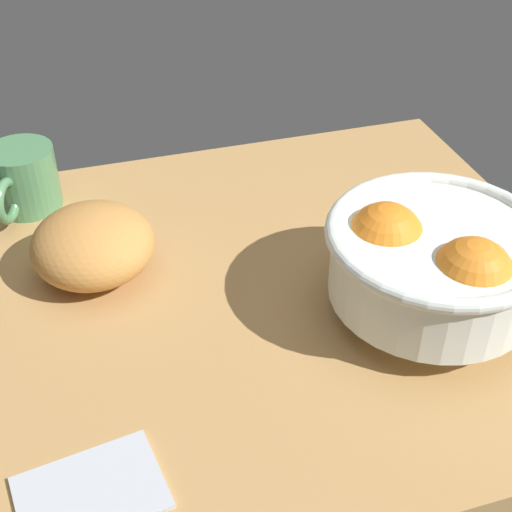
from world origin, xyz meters
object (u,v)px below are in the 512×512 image
Objects in this scene: mug at (23,179)px; fruit_bowl at (433,261)px; bread_loaf at (93,245)px; napkin_folded at (90,491)px.

fruit_bowl is at bearing 139.39° from mug.
bread_loaf is 1.15× the size of mug.
fruit_bowl is at bearing 152.08° from bread_loaf.
napkin_folded is (4.14, 29.39, -3.56)cm from bread_loaf.
mug is at bearing -40.61° from fruit_bowl.
bread_loaf is 29.89cm from napkin_folded.
mug is (39.39, -33.77, -3.05)cm from fruit_bowl.
napkin_folded is at bearing 18.27° from fruit_bowl.
fruit_bowl is 51.97cm from mug.
mug is at bearing -67.59° from bread_loaf.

